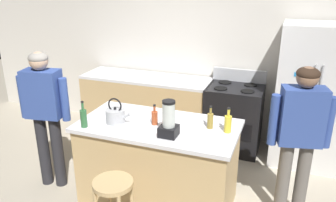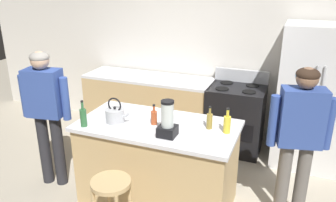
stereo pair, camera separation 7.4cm
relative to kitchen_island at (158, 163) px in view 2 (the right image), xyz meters
The scene contains 15 objects.
ground_plane 0.47m from the kitchen_island, ahead, with size 14.00×14.00×0.00m, color #B2A893.
back_wall 2.14m from the kitchen_island, 90.00° to the left, with size 8.00×0.10×2.70m, color silver.
kitchen_island is the anchor object (origin of this frame).
back_counter_run 1.74m from the kitchen_island, 117.30° to the left, with size 2.00×0.64×0.93m.
refrigerator 2.19m from the kitchen_island, 44.52° to the left, with size 0.90×0.73×1.84m.
stove_range 1.62m from the kitchen_island, 70.38° to the left, with size 0.76×0.65×1.11m.
person_by_island_left 1.41m from the kitchen_island, behind, with size 0.60×0.28×1.62m.
person_by_sink_right 1.48m from the kitchen_island, ahead, with size 0.59×0.31×1.61m.
bar_stool 0.76m from the kitchen_island, 99.98° to the right, with size 0.36×0.36×0.68m.
blender_appliance 0.68m from the kitchen_island, 47.42° to the right, with size 0.17×0.17×0.36m.
bottle_vinegar 0.77m from the kitchen_island, 10.16° to the left, with size 0.06×0.06×0.24m.
bottle_cooking_sauce 0.54m from the kitchen_island, 157.58° to the right, with size 0.06×0.06×0.22m.
bottle_olive_oil 0.94m from the kitchen_island, 154.76° to the right, with size 0.07×0.07×0.28m.
bottle_soda 0.90m from the kitchen_island, ahead, with size 0.07×0.07×0.26m.
tea_kettle 0.70m from the kitchen_island, 166.14° to the right, with size 0.28×0.20×0.27m.
Camera 2 is at (1.27, -2.93, 2.37)m, focal length 36.22 mm.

